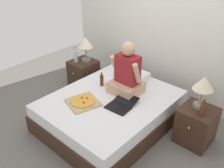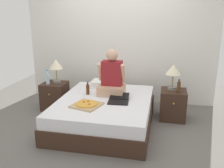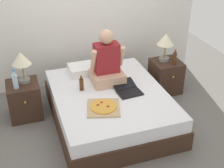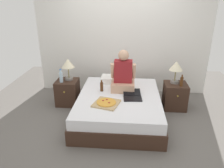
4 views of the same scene
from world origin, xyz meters
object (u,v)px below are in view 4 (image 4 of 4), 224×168
bed (119,107)px  beer_bottle (182,81)px  nightstand_right (175,96)px  water_bottle (61,77)px  nightstand_left (68,92)px  beer_bottle_on_bed (102,87)px  lamp_on_right_nightstand (176,67)px  person_seated (123,76)px  lamp_on_left_nightstand (68,65)px  laptop (132,96)px  pizza_box (106,103)px

bed → beer_bottle: beer_bottle is taller
nightstand_right → beer_bottle: (0.07, -0.10, 0.36)m
water_bottle → beer_bottle: 2.37m
nightstand_left → beer_bottle_on_bed: size_ratio=2.37×
lamp_on_right_nightstand → beer_bottle_on_bed: bearing=-166.1°
nightstand_right → beer_bottle_on_bed: size_ratio=2.37×
water_bottle → beer_bottle: water_bottle is taller
person_seated → lamp_on_left_nightstand: bearing=167.9°
bed → nightstand_right: (1.11, 0.48, 0.04)m
nightstand_right → laptop: size_ratio=1.19×
nightstand_right → person_seated: 1.17m
nightstand_left → pizza_box: bearing=-42.4°
bed → beer_bottle: bearing=17.9°
nightstand_left → person_seated: size_ratio=0.67×
water_bottle → pizza_box: 1.25m
beer_bottle_on_bed → lamp_on_left_nightstand: bearing=154.0°
bed → lamp_on_right_nightstand: bearing=26.2°
bed → laptop: size_ratio=4.33×
person_seated → beer_bottle_on_bed: person_seated is taller
laptop → pizza_box: laptop is taller
bed → nightstand_left: nightstand_left is taller
water_bottle → person_seated: (1.25, -0.10, 0.10)m
beer_bottle_on_bed → laptop: bearing=-21.8°
nightstand_right → lamp_on_left_nightstand: bearing=178.7°
lamp_on_left_nightstand → lamp_on_right_nightstand: (2.15, 0.00, 0.00)m
nightstand_left → lamp_on_left_nightstand: lamp_on_left_nightstand is taller
laptop → beer_bottle: bearing=24.9°
beer_bottle → beer_bottle_on_bed: bearing=-172.4°
pizza_box → person_seated: bearing=68.3°
beer_bottle → beer_bottle_on_bed: size_ratio=1.05×
beer_bottle → pizza_box: (-1.38, -0.73, -0.15)m
lamp_on_left_nightstand → water_bottle: (-0.12, -0.14, -0.22)m
lamp_on_right_nightstand → pizza_box: size_ratio=0.91×
nightstand_right → lamp_on_right_nightstand: 0.59m
bed → pizza_box: size_ratio=3.83×
lamp_on_right_nightstand → bed: bearing=-153.8°
nightstand_left → pizza_box: nightstand_left is taller
lamp_on_left_nightstand → beer_bottle: (2.25, -0.15, -0.23)m
water_bottle → person_seated: person_seated is taller
lamp_on_left_nightstand → water_bottle: lamp_on_left_nightstand is taller
bed → person_seated: bearing=78.9°
bed → beer_bottle: (1.18, 0.38, 0.40)m
nightstand_left → nightstand_right: same height
person_seated → water_bottle: bearing=175.3°
nightstand_right → lamp_on_right_nightstand: size_ratio=1.16×
pizza_box → nightstand_right: bearing=32.5°
nightstand_right → bed: bearing=-156.6°
bed → water_bottle: 1.32m
lamp_on_left_nightstand → nightstand_left: bearing=-128.6°
nightstand_left → nightstand_right: 2.22m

